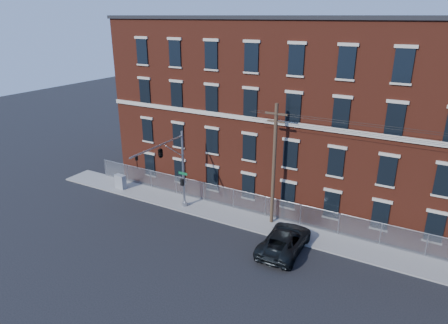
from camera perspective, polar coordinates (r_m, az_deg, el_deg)
ground at (r=30.19m, az=-1.04°, el=-12.34°), size 140.00×140.00×0.00m
sidewalk at (r=31.43m, az=23.81°, el=-12.72°), size 65.00×3.00×0.12m
mill_building at (r=36.75m, az=27.24°, el=5.26°), size 55.30×14.32×16.30m
chain_link_fence at (r=32.06m, az=24.35°, el=-10.05°), size 59.06×0.06×1.85m
traffic_signal_mast at (r=32.50m, az=-8.31°, el=0.50°), size 0.90×6.75×7.00m
utility_pole_near at (r=31.54m, az=7.20°, el=-0.16°), size 1.80×0.28×10.00m
pickup_truck at (r=29.94m, az=8.69°, el=-11.06°), size 2.84×5.96×1.64m
utility_cabinet at (r=40.65m, az=-14.65°, el=-2.74°), size 1.16×0.65×1.40m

